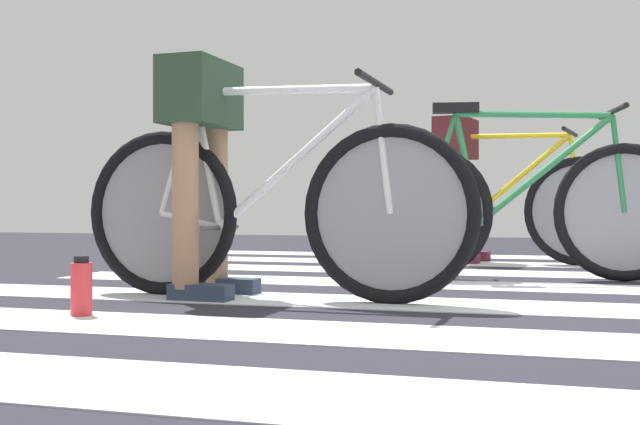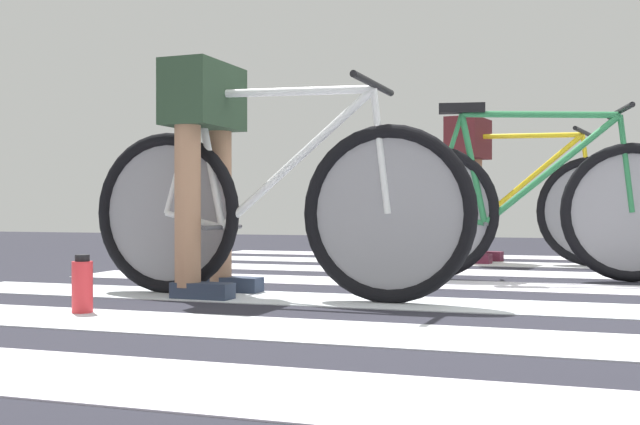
{
  "view_description": "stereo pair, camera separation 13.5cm",
  "coord_description": "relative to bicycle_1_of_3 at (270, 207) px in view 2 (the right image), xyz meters",
  "views": [
    {
      "loc": [
        -0.13,
        -3.04,
        0.4
      ],
      "look_at": [
        -0.99,
        0.04,
        0.38
      ],
      "focal_mm": 43.39,
      "sensor_mm": 36.0,
      "label": 1
    },
    {
      "loc": [
        0.01,
        -3.04,
        0.4
      ],
      "look_at": [
        -0.99,
        0.04,
        0.38
      ],
      "focal_mm": 43.39,
      "sensor_mm": 36.0,
      "label": 2
    }
  ],
  "objects": [
    {
      "name": "ground",
      "position": [
        1.2,
        0.01,
        -0.4
      ],
      "size": [
        18.0,
        14.0,
        0.02
      ],
      "color": "#25252F"
    },
    {
      "name": "crosswalk_markings",
      "position": [
        1.14,
        0.0,
        -0.38
      ],
      "size": [
        5.42,
        6.53,
        0.0
      ],
      "color": "silver",
      "rests_on": "ground"
    },
    {
      "name": "bicycle_1_of_3",
      "position": [
        0.0,
        0.0,
        0.0
      ],
      "size": [
        1.74,
        0.52,
        0.93
      ],
      "rotation": [
        0.0,
        0.0,
        -0.05
      ],
      "color": "black",
      "rests_on": "ground"
    },
    {
      "name": "cyclist_1_of_3",
      "position": [
        -0.31,
        0.01,
        0.27
      ],
      "size": [
        0.33,
        0.42,
        1.01
      ],
      "rotation": [
        0.0,
        0.0,
        -0.05
      ],
      "color": "#A87A5B",
      "rests_on": "ground"
    },
    {
      "name": "bicycle_2_of_3",
      "position": [
        1.0,
        1.14,
        0.0
      ],
      "size": [
        1.72,
        0.54,
        0.93
      ],
      "rotation": [
        0.0,
        0.0,
        0.16
      ],
      "color": "black",
      "rests_on": "ground"
    },
    {
      "name": "bicycle_3_of_3",
      "position": [
        0.83,
        2.37,
        0.0
      ],
      "size": [
        1.72,
        0.55,
        0.93
      ],
      "rotation": [
        0.0,
        0.0,
        -0.19
      ],
      "color": "black",
      "rests_on": "ground"
    },
    {
      "name": "cyclist_3_of_3",
      "position": [
        0.53,
        2.43,
        0.27
      ],
      "size": [
        0.38,
        0.45,
        1.01
      ],
      "rotation": [
        0.0,
        0.0,
        -0.19
      ],
      "color": "#A87A5B",
      "rests_on": "ground"
    },
    {
      "name": "water_bottle",
      "position": [
        -0.47,
        -0.65,
        -0.28
      ],
      "size": [
        0.07,
        0.07,
        0.21
      ],
      "color": "red",
      "rests_on": "ground"
    }
  ]
}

